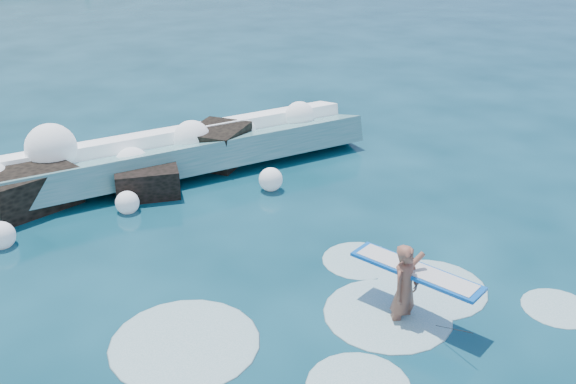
{
  "coord_description": "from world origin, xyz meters",
  "views": [
    {
      "loc": [
        -5.34,
        -10.02,
        7.62
      ],
      "look_at": [
        1.5,
        2.0,
        1.2
      ],
      "focal_mm": 40.0,
      "sensor_mm": 36.0,
      "label": 1
    }
  ],
  "objects": [
    {
      "name": "breaking_wave",
      "position": [
        -1.68,
        7.38,
        0.5
      ],
      "size": [
        16.53,
        2.64,
        1.42
      ],
      "color": "teal",
      "rests_on": "ground"
    },
    {
      "name": "ground",
      "position": [
        0.0,
        0.0,
        0.0
      ],
      "size": [
        200.0,
        200.0,
        0.0
      ],
      "primitive_type": "plane",
      "color": "#072F3B",
      "rests_on": "ground"
    },
    {
      "name": "wave_spray",
      "position": [
        -2.79,
        7.36,
        0.91
      ],
      "size": [
        14.44,
        4.25,
        1.98
      ],
      "color": "white",
      "rests_on": "ground"
    },
    {
      "name": "surf_foam",
      "position": [
        0.63,
        -1.39,
        0.0
      ],
      "size": [
        9.14,
        5.19,
        0.14
      ],
      "color": "silver",
      "rests_on": "ground"
    },
    {
      "name": "surfer_with_board",
      "position": [
        1.87,
        -2.03,
        0.72
      ],
      "size": [
        1.5,
        3.07,
        1.96
      ],
      "color": "#8E5442",
      "rests_on": "ground"
    },
    {
      "name": "rock_cluster",
      "position": [
        -1.06,
        6.88,
        0.42
      ],
      "size": [
        8.24,
        3.25,
        1.32
      ],
      "color": "black",
      "rests_on": "ground"
    }
  ]
}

